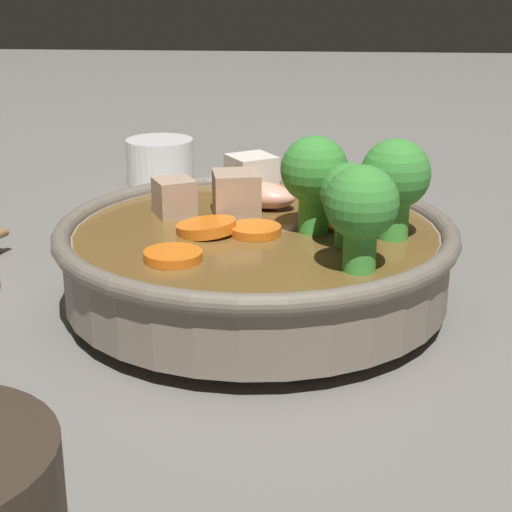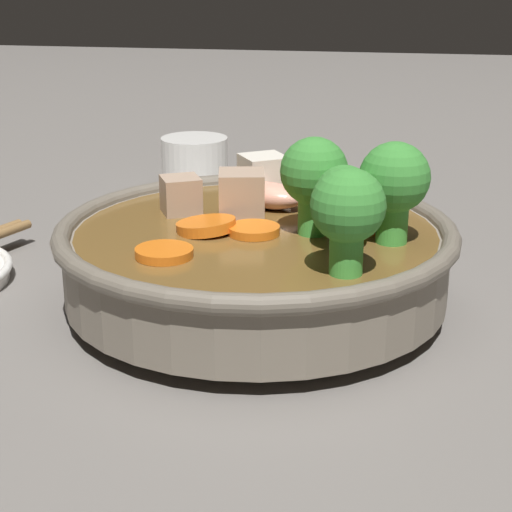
{
  "view_description": "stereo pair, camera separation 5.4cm",
  "coord_description": "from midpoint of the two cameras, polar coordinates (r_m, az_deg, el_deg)",
  "views": [
    {
      "loc": [
        -0.51,
        -0.04,
        0.22
      ],
      "look_at": [
        0.0,
        0.0,
        0.04
      ],
      "focal_mm": 60.0,
      "sensor_mm": 36.0,
      "label": 1
    },
    {
      "loc": [
        -0.5,
        -0.09,
        0.22
      ],
      "look_at": [
        0.0,
        0.0,
        0.04
      ],
      "focal_mm": 60.0,
      "sensor_mm": 36.0,
      "label": 2
    }
  ],
  "objects": [
    {
      "name": "stirfry_bowl",
      "position": [
        0.54,
        3.19,
        0.34
      ],
      "size": [
        0.25,
        0.25,
        0.11
      ],
      "color": "slate",
      "rests_on": "ground_plane"
    },
    {
      "name": "ground_plane",
      "position": [
        0.56,
        2.8,
        -3.53
      ],
      "size": [
        3.0,
        3.0,
        0.0
      ],
      "primitive_type": "plane",
      "color": "slate"
    },
    {
      "name": "tea_cup",
      "position": [
        0.85,
        -2.29,
        6.4
      ],
      "size": [
        0.07,
        0.07,
        0.05
      ],
      "color": "white",
      "rests_on": "ground_plane"
    }
  ]
}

